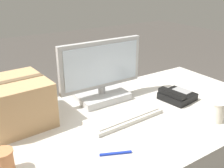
# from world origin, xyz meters

# --- Properties ---
(monitor) EXTENTS (0.54, 0.22, 0.37)m
(monitor) POSITION_xyz_m (0.02, 0.27, 0.87)
(monitor) COLOR #B7B7B7
(monitor) RESTS_ON office_desk
(keyboard) EXTENTS (0.43, 0.17, 0.03)m
(keyboard) POSITION_xyz_m (-0.01, -0.01, 0.73)
(keyboard) COLOR beige
(keyboard) RESTS_ON office_desk
(desk_phone) EXTENTS (0.20, 0.20, 0.07)m
(desk_phone) POSITION_xyz_m (0.40, 0.01, 0.74)
(desk_phone) COLOR black
(desk_phone) RESTS_ON office_desk
(paper_cup_left) EXTENTS (0.08, 0.08, 0.10)m
(paper_cup_left) POSITION_xyz_m (-0.63, -0.09, 0.77)
(paper_cup_left) COLOR #BC7547
(paper_cup_left) RESTS_ON office_desk
(paper_cup_right) EXTENTS (0.08, 0.08, 0.11)m
(paper_cup_right) POSITION_xyz_m (0.38, -0.29, 0.77)
(paper_cup_right) COLOR beige
(paper_cup_right) RESTS_ON office_desk
(cardboard_box) EXTENTS (0.34, 0.35, 0.24)m
(cardboard_box) POSITION_xyz_m (-0.50, 0.26, 0.83)
(cardboard_box) COLOR tan
(cardboard_box) RESTS_ON office_desk
(pen_marker) EXTENTS (0.13, 0.07, 0.01)m
(pen_marker) POSITION_xyz_m (-0.22, -0.23, 0.72)
(pen_marker) COLOR #1933B2
(pen_marker) RESTS_ON office_desk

